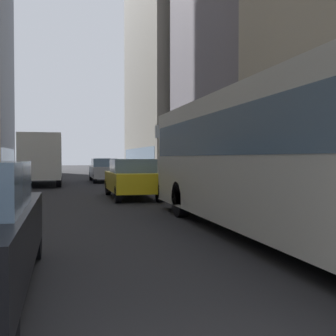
# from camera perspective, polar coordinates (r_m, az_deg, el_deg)

# --- Properties ---
(ground_plane) EXTENTS (120.00, 120.00, 0.00)m
(ground_plane) POSITION_cam_1_polar(r_m,az_deg,el_deg) (35.90, -11.84, -1.28)
(ground_plane) COLOR #232326
(sidewalk_left) EXTENTS (2.40, 110.00, 0.15)m
(sidewalk_left) POSITION_cam_1_polar(r_m,az_deg,el_deg) (36.10, -20.92, -1.21)
(sidewalk_left) COLOR #9E9991
(sidewalk_left) RESTS_ON ground
(sidewalk_right) EXTENTS (2.40, 110.00, 0.15)m
(sidewalk_right) POSITION_cam_1_polar(r_m,az_deg,el_deg) (36.59, -2.88, -1.09)
(sidewalk_right) COLOR gray
(sidewalk_right) RESTS_ON ground
(building_right_far) EXTENTS (10.19, 20.53, 38.55)m
(building_right_far) POSITION_cam_1_polar(r_m,az_deg,el_deg) (52.01, 1.63, 21.18)
(building_right_far) COLOR gray
(building_right_far) RESTS_ON ground
(transit_bus) EXTENTS (2.78, 11.53, 3.05)m
(transit_bus) POSITION_cam_1_polar(r_m,az_deg,el_deg) (8.78, 15.44, 2.09)
(transit_bus) COLOR silver
(transit_bus) RESTS_ON ground
(car_silver_sedan) EXTENTS (1.73, 4.76, 1.62)m
(car_silver_sedan) POSITION_cam_1_polar(r_m,az_deg,el_deg) (28.98, -8.87, -0.28)
(car_silver_sedan) COLOR #B7BABF
(car_silver_sedan) RESTS_ON ground
(car_yellow_taxi) EXTENTS (1.80, 4.27, 1.62)m
(car_yellow_taxi) POSITION_cam_1_polar(r_m,az_deg,el_deg) (17.06, -5.02, -1.43)
(car_yellow_taxi) COLOR yellow
(car_yellow_taxi) RESTS_ON ground
(car_grey_wagon) EXTENTS (1.91, 4.36, 1.62)m
(car_grey_wagon) POSITION_cam_1_polar(r_m,az_deg,el_deg) (47.64, -9.09, 0.37)
(car_grey_wagon) COLOR slate
(car_grey_wagon) RESTS_ON ground
(box_truck) EXTENTS (2.30, 7.50, 3.05)m
(box_truck) POSITION_cam_1_polar(r_m,az_deg,el_deg) (26.71, -17.01, 1.35)
(box_truck) COLOR #19519E
(box_truck) RESTS_ON ground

